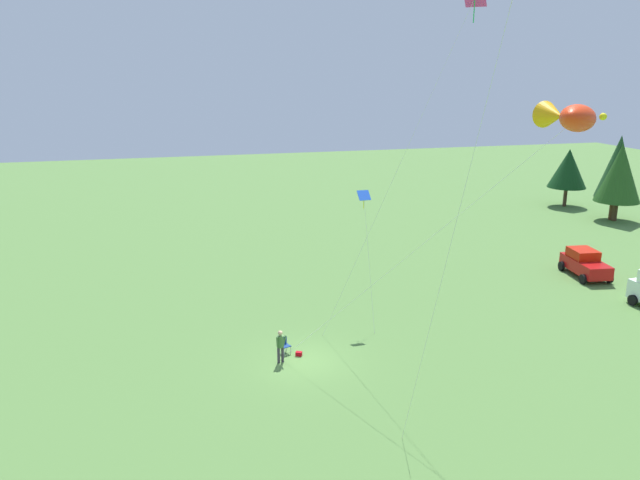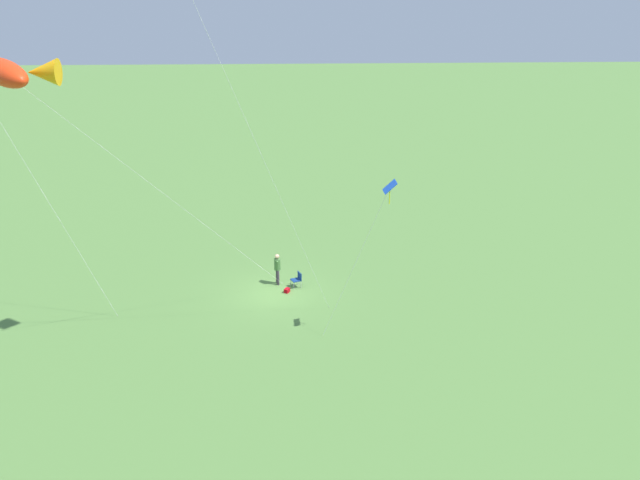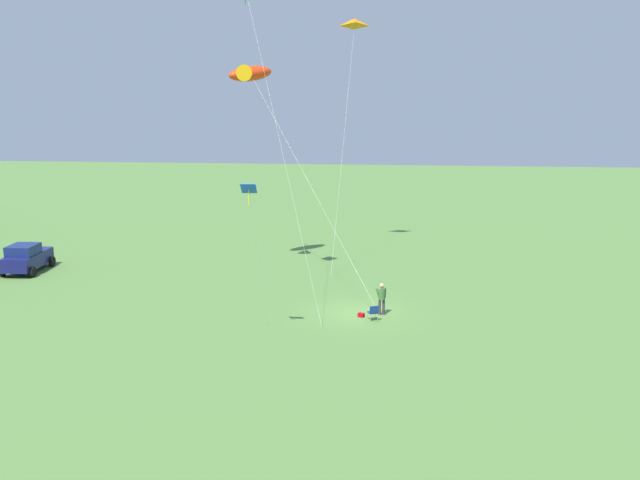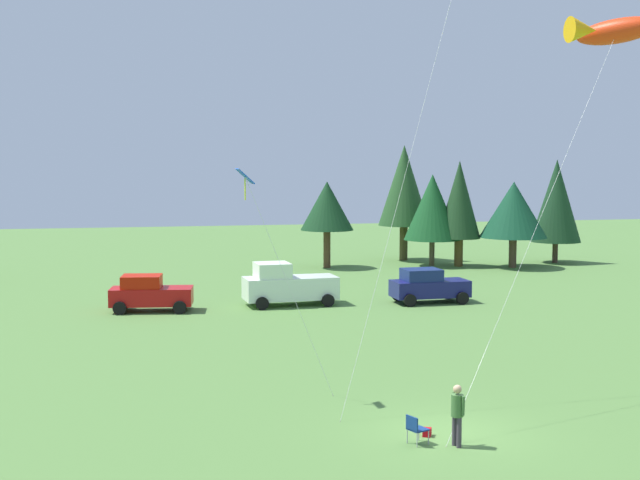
# 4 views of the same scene
# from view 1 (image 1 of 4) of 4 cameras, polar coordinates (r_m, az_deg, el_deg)

# --- Properties ---
(ground_plane) EXTENTS (160.00, 160.00, 0.00)m
(ground_plane) POSITION_cam_1_polar(r_m,az_deg,el_deg) (32.47, -1.55, -11.04)
(ground_plane) COLOR #527C3A
(person_kite_flyer) EXTENTS (0.41, 0.58, 1.74)m
(person_kite_flyer) POSITION_cam_1_polar(r_m,az_deg,el_deg) (31.99, -3.64, -9.46)
(person_kite_flyer) COLOR #3D3440
(person_kite_flyer) RESTS_ON ground
(folding_chair) EXTENTS (0.63, 0.63, 0.82)m
(folding_chair) POSITION_cam_1_polar(r_m,az_deg,el_deg) (33.24, -3.30, -9.48)
(folding_chair) COLOR navy
(folding_chair) RESTS_ON ground
(backpack_on_grass) EXTENTS (0.34, 0.39, 0.22)m
(backpack_on_grass) POSITION_cam_1_polar(r_m,az_deg,el_deg) (33.02, -1.95, -10.36)
(backpack_on_grass) COLOR red
(backpack_on_grass) RESTS_ON ground
(car_red_sedan) EXTENTS (4.40, 2.68, 1.89)m
(car_red_sedan) POSITION_cam_1_polar(r_m,az_deg,el_deg) (48.69, 23.06, -1.97)
(car_red_sedan) COLOR #B51111
(car_red_sedan) RESTS_ON ground
(kite_large_fish) EXTENTS (11.45, 10.33, 13.43)m
(kite_large_fish) POSITION_cam_1_polar(r_m,az_deg,el_deg) (24.02, 22.00, 10.34)
(kite_large_fish) COLOR red
(kite_large_fish) RESTS_ON ground
(kite_diamond_rainbow) EXTENTS (6.71, 5.44, 17.61)m
(kite_diamond_rainbow) POSITION_cam_1_polar(r_m,az_deg,el_deg) (28.52, 13.11, 18.94)
(kite_diamond_rainbow) COLOR #D63693
(kite_diamond_rainbow) RESTS_ON ground
(kite_diamond_blue) EXTENTS (3.20, 0.73, 7.63)m
(kite_diamond_blue) POSITION_cam_1_polar(r_m,az_deg,el_deg) (36.18, 4.07, 3.65)
(kite_diamond_blue) COLOR blue
(kite_diamond_blue) RESTS_ON ground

